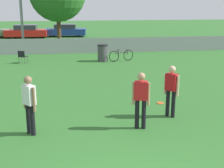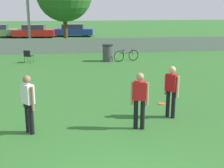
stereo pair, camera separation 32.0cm
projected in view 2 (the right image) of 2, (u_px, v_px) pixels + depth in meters
fence_backline at (88, 46)px, 22.82m from camera, size 27.65×0.07×1.21m
player_defender_red at (171, 88)px, 9.91m from camera, size 0.41×0.41×1.69m
player_thrower_red at (140, 97)px, 8.99m from camera, size 0.50×0.32×1.69m
player_receiver_white at (28, 100)px, 8.68m from camera, size 0.40×0.42×1.69m
frisbee_disc at (161, 103)px, 11.47m from camera, size 0.25×0.25×0.03m
folding_chair_sideline at (28, 55)px, 19.17m from camera, size 0.56×0.56×0.78m
bicycle_sideline at (126, 56)px, 19.70m from camera, size 1.65×0.61×0.74m
trash_bin at (108, 53)px, 19.65m from camera, size 0.67×0.67×1.06m
parked_car_red at (34, 31)px, 32.90m from camera, size 4.38×2.05×1.36m
parked_car_blue at (73, 30)px, 33.91m from camera, size 4.52×2.31×1.35m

